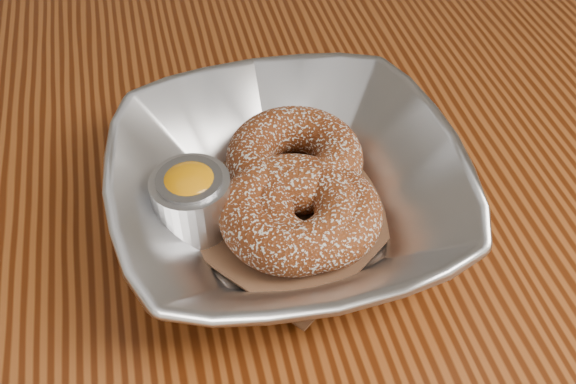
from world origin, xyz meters
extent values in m
cube|color=#6C3111|center=(0.00, 0.00, 0.73)|extent=(1.20, 0.80, 0.04)
cube|color=#49220F|center=(0.54, 0.34, 0.35)|extent=(0.06, 0.06, 0.71)
imported|color=silver|center=(0.07, 0.02, 0.78)|extent=(0.25, 0.25, 0.06)
cube|color=brown|center=(0.07, 0.02, 0.76)|extent=(0.20, 0.20, 0.00)
torus|color=maroon|center=(0.09, 0.06, 0.78)|extent=(0.12, 0.12, 0.04)
torus|color=maroon|center=(0.07, 0.00, 0.78)|extent=(0.14, 0.14, 0.04)
torus|color=maroon|center=(0.09, 0.00, 0.78)|extent=(0.11, 0.11, 0.03)
cylinder|color=silver|center=(0.01, 0.03, 0.78)|extent=(0.06, 0.06, 0.04)
cylinder|color=gray|center=(0.01, 0.03, 0.78)|extent=(0.05, 0.05, 0.04)
ellipsoid|color=#FF9807|center=(0.01, 0.03, 0.80)|extent=(0.04, 0.04, 0.03)
camera|label=1|loc=(0.00, -0.30, 1.13)|focal=42.00mm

